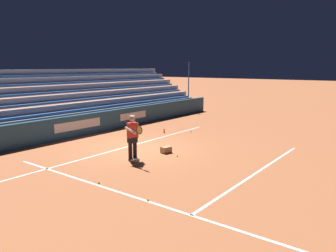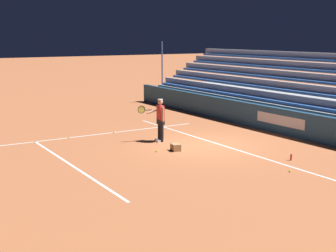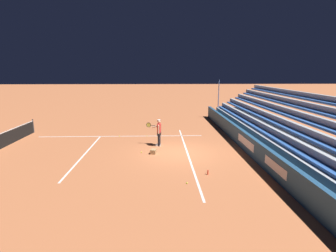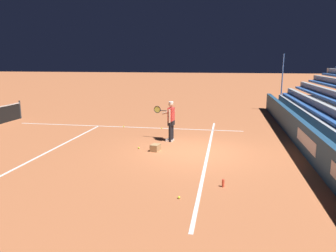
{
  "view_description": "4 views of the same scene",
  "coord_description": "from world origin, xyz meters",
  "views": [
    {
      "loc": [
        10.29,
        9.48,
        3.52
      ],
      "look_at": [
        -0.14,
        1.59,
        1.13
      ],
      "focal_mm": 35.0,
      "sensor_mm": 36.0,
      "label": 1
    },
    {
      "loc": [
        -14.26,
        10.64,
        4.17
      ],
      "look_at": [
        0.04,
        1.74,
        0.93
      ],
      "focal_mm": 50.0,
      "sensor_mm": 36.0,
      "label": 2
    },
    {
      "loc": [
        -14.77,
        1.13,
        4.76
      ],
      "look_at": [
        0.73,
        0.62,
        1.47
      ],
      "focal_mm": 28.0,
      "sensor_mm": 36.0,
      "label": 3
    },
    {
      "loc": [
        -11.97,
        -1.1,
        3.42
      ],
      "look_at": [
        0.14,
        1.05,
        0.94
      ],
      "focal_mm": 35.0,
      "sensor_mm": 36.0,
      "label": 4
    }
  ],
  "objects": [
    {
      "name": "ground_plane",
      "position": [
        0.0,
        0.0,
        0.0
      ],
      "size": [
        160.0,
        160.0,
        0.0
      ],
      "primitive_type": "plane",
      "color": "#B7663D"
    },
    {
      "name": "water_bottle",
      "position": [
        -3.35,
        -1.11,
        0.11
      ],
      "size": [
        0.07,
        0.07,
        0.22
      ],
      "primitive_type": "cylinder",
      "color": "#EA4C33",
      "rests_on": "ground"
    },
    {
      "name": "court_service_line_white",
      "position": [
        0.0,
        5.5,
        0.0
      ],
      "size": [
        8.22,
        0.1,
        0.01
      ],
      "primitive_type": "cube",
      "color": "white",
      "rests_on": "ground"
    },
    {
      "name": "tennis_ball_far_left",
      "position": [
        4.0,
        2.07,
        0.03
      ],
      "size": [
        0.07,
        0.07,
        0.07
      ],
      "primitive_type": "sphere",
      "color": "#CCE533",
      "rests_on": "ground"
    },
    {
      "name": "court_baseline_white",
      "position": [
        0.0,
        -0.5,
        0.0
      ],
      "size": [
        12.0,
        0.1,
        0.01
      ],
      "primitive_type": "cube",
      "color": "white",
      "rests_on": "ground"
    },
    {
      "name": "tennis_ball_near_player",
      "position": [
        -4.33,
        -0.02,
        0.03
      ],
      "size": [
        0.07,
        0.07,
        0.07
      ],
      "primitive_type": "sphere",
      "color": "#CCE533",
      "rests_on": "ground"
    },
    {
      "name": "back_wall_sponsor_board",
      "position": [
        -0.01,
        -4.08,
        0.55
      ],
      "size": [
        24.36,
        0.25,
        1.1
      ],
      "color": "navy",
      "rests_on": "ground"
    },
    {
      "name": "court_sideline_white",
      "position": [
        4.11,
        4.0,
        0.0
      ],
      "size": [
        0.1,
        12.0,
        0.01
      ],
      "primitive_type": "cube",
      "color": "white",
      "rests_on": "ground"
    },
    {
      "name": "tennis_player",
      "position": [
        1.53,
        1.19,
        0.89
      ],
      "size": [
        0.67,
        0.97,
        1.71
      ],
      "color": "black",
      "rests_on": "ground"
    },
    {
      "name": "tennis_ball_far_right",
      "position": [
        4.08,
        4.11,
        0.03
      ],
      "size": [
        0.07,
        0.07,
        0.07
      ],
      "primitive_type": "sphere",
      "color": "#CCE533",
      "rests_on": "ground"
    },
    {
      "name": "ball_box_cardboard",
      "position": [
        -0.12,
        1.5,
        0.13
      ],
      "size": [
        0.46,
        0.38,
        0.26
      ],
      "primitive_type": "cube",
      "rotation": [
        0.0,
        0.0,
        -0.22
      ],
      "color": "#A87F51",
      "rests_on": "ground"
    },
    {
      "name": "tennis_ball_by_box",
      "position": [
        0.09,
        2.22,
        0.03
      ],
      "size": [
        0.07,
        0.07,
        0.07
      ],
      "primitive_type": "sphere",
      "color": "#CCE533",
      "rests_on": "ground"
    }
  ]
}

